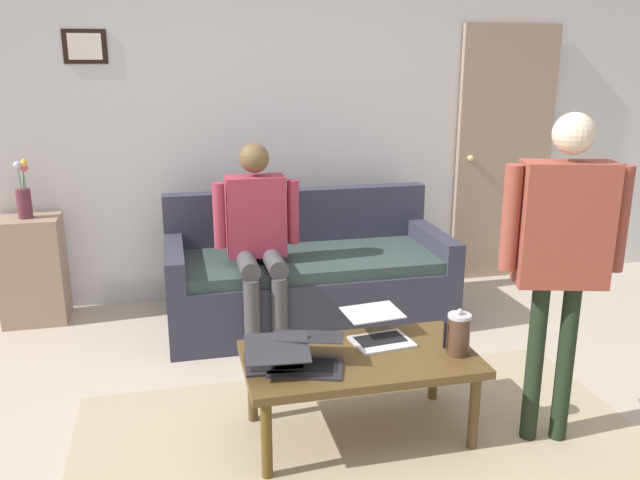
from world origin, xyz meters
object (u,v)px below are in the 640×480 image
object	(u,v)px
interior_door	(504,156)
french_press	(458,334)
laptop_center	(378,331)
laptop_right	(276,358)
side_shelf	(33,270)
person_standing	(563,240)
flower_vase	(24,196)
person_seated	(258,231)
coffee_table	(360,364)
laptop_left	(307,356)
couch	(307,279)

from	to	relation	value
interior_door	french_press	distance (m)	2.61
laptop_center	laptop_right	distance (m)	0.58
side_shelf	person_standing	distance (m)	3.47
laptop_center	flower_vase	size ratio (longest dim) A/B	0.91
french_press	person_seated	distance (m)	1.56
flower_vase	laptop_right	bearing A→B (deg)	125.72
coffee_table	laptop_left	size ratio (longest dim) A/B	2.68
coffee_table	person_seated	bearing A→B (deg)	-76.19
laptop_left	french_press	bearing A→B (deg)	176.38
interior_door	flower_vase	distance (m)	3.63
coffee_table	side_shelf	bearing A→B (deg)	-46.51
interior_door	laptop_left	xyz separation A→B (m)	(2.10, 2.12, -0.56)
laptop_center	flower_vase	world-z (taller)	flower_vase
flower_vase	laptop_left	bearing A→B (deg)	128.14
laptop_left	laptop_right	bearing A→B (deg)	-5.71
laptop_center	french_press	distance (m)	0.40
laptop_right	side_shelf	world-z (taller)	side_shelf
person_seated	person_standing	bearing A→B (deg)	128.22
side_shelf	person_seated	size ratio (longest dim) A/B	0.58
laptop_center	side_shelf	size ratio (longest dim) A/B	0.49
couch	french_press	bearing A→B (deg)	104.26
side_shelf	couch	bearing A→B (deg)	167.43
interior_door	side_shelf	xyz separation A→B (m)	(3.63, 0.18, -0.65)
flower_vase	couch	bearing A→B (deg)	167.41
laptop_right	person_seated	bearing A→B (deg)	-94.44
side_shelf	flower_vase	bearing A→B (deg)	-179.57
coffee_table	side_shelf	distance (m)	2.61
laptop_center	side_shelf	world-z (taller)	side_shelf
person_seated	laptop_center	bearing A→B (deg)	112.14
flower_vase	person_seated	size ratio (longest dim) A/B	0.31
couch	person_standing	distance (m)	2.02
laptop_center	flower_vase	xyz separation A→B (m)	(1.94, -1.75, 0.43)
person_seated	laptop_right	bearing A→B (deg)	85.56
person_seated	coffee_table	bearing A→B (deg)	103.81
coffee_table	person_seated	world-z (taller)	person_seated
interior_door	flower_vase	bearing A→B (deg)	2.77
interior_door	flower_vase	xyz separation A→B (m)	(3.62, 0.18, -0.12)
interior_door	side_shelf	bearing A→B (deg)	2.76
person_seated	laptop_left	bearing A→B (deg)	91.69
coffee_table	laptop_center	xyz separation A→B (m)	(-0.14, -0.15, 0.09)
side_shelf	coffee_table	bearing A→B (deg)	133.49
interior_door	coffee_table	xyz separation A→B (m)	(1.83, 2.07, -0.65)
couch	laptop_right	size ratio (longest dim) A/B	5.60
laptop_center	coffee_table	bearing A→B (deg)	46.68
coffee_table	french_press	distance (m)	0.49
interior_door	coffee_table	distance (m)	2.84
couch	laptop_right	distance (m)	1.59
laptop_right	french_press	xyz separation A→B (m)	(-0.87, 0.06, 0.06)
coffee_table	french_press	xyz separation A→B (m)	(-0.46, 0.09, 0.15)
person_standing	person_seated	size ratio (longest dim) A/B	1.23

